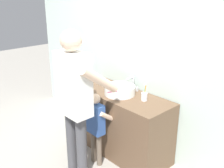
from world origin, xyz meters
name	(u,v)px	position (x,y,z in m)	size (l,w,h in m)	color
ground_plane	(103,159)	(0.00, 0.00, 0.00)	(14.00, 14.00, 0.00)	#9E998E
back_wall	(140,47)	(0.00, 0.62, 1.35)	(4.40, 0.08, 2.70)	silver
vanity_cabinet	(121,123)	(0.00, 0.30, 0.41)	(1.36, 0.54, 0.81)	brown
sink_basin	(120,90)	(0.00, 0.28, 0.87)	(0.38, 0.38, 0.11)	white
faucet	(132,84)	(0.00, 0.51, 0.89)	(0.18, 0.14, 0.18)	#B7BABF
toothbrush_cup	(144,96)	(0.33, 0.36, 0.86)	(0.07, 0.07, 0.21)	silver
child_toddler	(96,123)	(0.00, -0.10, 0.55)	(0.28, 0.28, 0.92)	#6B5B4C
adult_parent	(75,93)	(0.01, -0.38, 1.01)	(0.52, 0.55, 1.68)	#47474C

